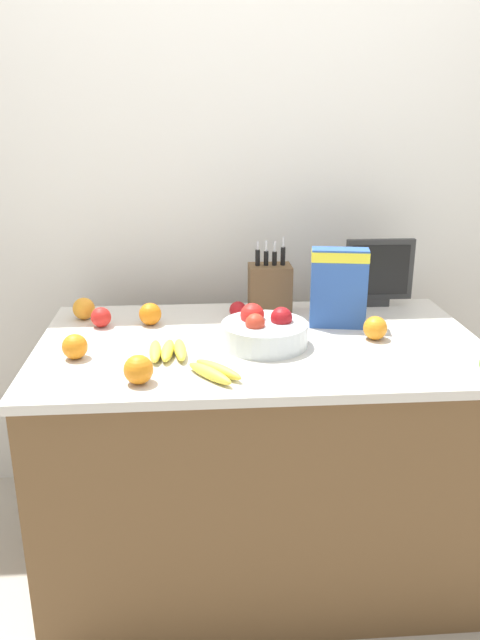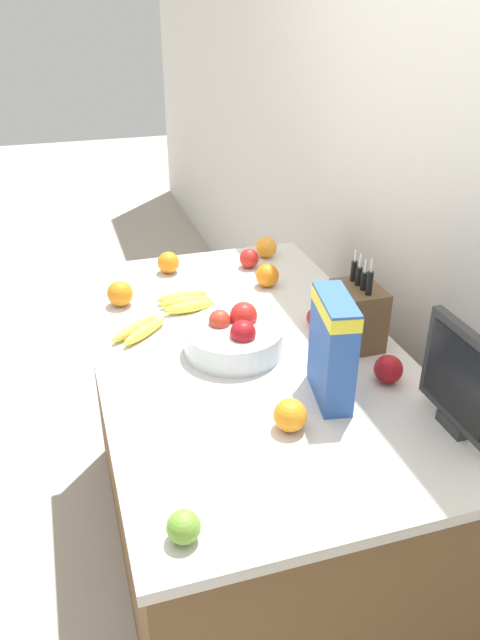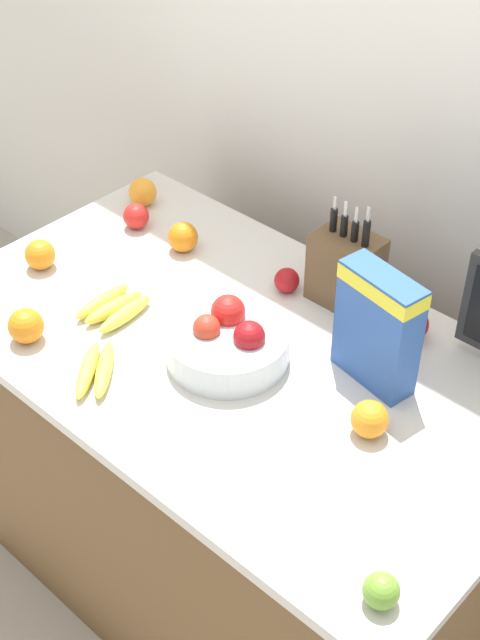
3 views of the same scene
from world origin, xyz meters
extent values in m
plane|color=#B2A899|center=(0.00, 0.00, 0.00)|extent=(14.00, 14.00, 0.00)
cube|color=silver|center=(0.00, 0.65, 1.30)|extent=(9.00, 0.06, 2.60)
cube|color=brown|center=(0.00, 0.00, 0.43)|extent=(1.47, 0.84, 0.85)
cube|color=beige|center=(0.00, 0.00, 0.87)|extent=(1.50, 0.87, 0.03)
cube|color=brown|center=(0.07, 0.32, 0.98)|extent=(0.16, 0.12, 0.18)
cylinder|color=black|center=(0.02, 0.32, 1.10)|extent=(0.02, 0.02, 0.06)
cube|color=silver|center=(0.02, 0.32, 1.15)|extent=(0.01, 0.00, 0.03)
cylinder|color=black|center=(0.05, 0.32, 1.10)|extent=(0.02, 0.02, 0.05)
cube|color=silver|center=(0.05, 0.32, 1.14)|extent=(0.01, 0.00, 0.04)
cylinder|color=black|center=(0.09, 0.32, 1.10)|extent=(0.02, 0.02, 0.05)
cube|color=silver|center=(0.09, 0.32, 1.14)|extent=(0.01, 0.00, 0.04)
cylinder|color=black|center=(0.12, 0.32, 1.10)|extent=(0.02, 0.02, 0.07)
cube|color=silver|center=(0.12, 0.32, 1.16)|extent=(0.01, 0.00, 0.04)
cube|color=#2D2D2D|center=(0.51, 0.36, 0.90)|extent=(0.09, 0.03, 0.03)
cube|color=#2D2D2D|center=(0.51, 0.36, 1.03)|extent=(0.27, 0.02, 0.24)
cube|color=black|center=(0.51, 0.34, 1.03)|extent=(0.23, 0.00, 0.20)
cube|color=#2D56A8|center=(0.29, 0.13, 1.03)|extent=(0.21, 0.11, 0.28)
cube|color=yellow|center=(0.29, 0.13, 1.14)|extent=(0.21, 0.11, 0.04)
cylinder|color=silver|center=(0.01, -0.04, 0.92)|extent=(0.29, 0.29, 0.08)
sphere|color=#A31419|center=(0.07, -0.03, 0.98)|extent=(0.07, 0.07, 0.07)
sphere|color=red|center=(-0.03, 0.00, 0.98)|extent=(0.08, 0.08, 0.08)
sphere|color=red|center=(-0.03, -0.07, 0.97)|extent=(0.06, 0.06, 0.06)
ellipsoid|color=yellow|center=(-0.16, -0.27, 0.90)|extent=(0.15, 0.17, 0.04)
ellipsoid|color=yellow|center=(-0.18, -0.30, 0.90)|extent=(0.14, 0.17, 0.04)
ellipsoid|color=yellow|center=(-0.27, -0.11, 0.90)|extent=(0.05, 0.17, 0.04)
ellipsoid|color=yellow|center=(-0.31, -0.11, 0.90)|extent=(0.05, 0.17, 0.04)
ellipsoid|color=yellow|center=(-0.35, -0.12, 0.90)|extent=(0.04, 0.17, 0.04)
sphere|color=red|center=(-0.56, 0.19, 0.92)|extent=(0.07, 0.07, 0.07)
sphere|color=#6B9E33|center=(0.65, -0.33, 0.92)|extent=(0.07, 0.07, 0.07)
sphere|color=#A31419|center=(-0.06, 0.25, 0.92)|extent=(0.06, 0.06, 0.06)
sphere|color=#A31419|center=(0.28, 0.31, 0.92)|extent=(0.08, 0.08, 0.08)
sphere|color=orange|center=(-0.60, -0.11, 0.92)|extent=(0.08, 0.08, 0.08)
sphere|color=orange|center=(-0.63, 0.28, 0.93)|extent=(0.08, 0.08, 0.08)
sphere|color=orange|center=(-0.38, -0.32, 0.93)|extent=(0.09, 0.09, 0.09)
sphere|color=orange|center=(-0.38, 0.20, 0.93)|extent=(0.08, 0.08, 0.08)
sphere|color=orange|center=(0.39, -0.01, 0.93)|extent=(0.08, 0.08, 0.08)
camera|label=1|loc=(-0.22, -1.97, 1.63)|focal=35.00mm
camera|label=2|loc=(1.50, -0.48, 1.83)|focal=35.00mm
camera|label=3|loc=(1.08, -1.16, 2.26)|focal=50.00mm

